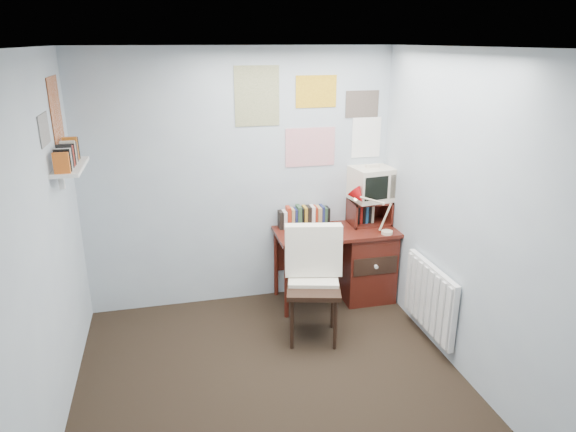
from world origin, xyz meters
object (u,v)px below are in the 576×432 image
Objects in this scene: crt_tv at (371,182)px; wall_shelf at (71,167)px; desk at (360,260)px; desk_chair at (313,288)px; desk_lamp at (388,214)px; tv_riser at (369,212)px; radiator at (430,298)px.

crt_tv is 2.79m from wall_shelf.
desk is 1.94× the size of wall_shelf.
desk_chair is 1.08m from desk_lamp.
tv_riser is 1.04× the size of crt_tv.
radiator is 3.15m from wall_shelf.
desk_lamp is 2.83m from wall_shelf.
crt_tv reaches higher than desk.
tv_riser is (0.12, 0.11, 0.48)m from desk.
desk_chair is at bearing 164.00° from radiator.
desk_chair is 2.55× the size of crt_tv.
wall_shelf is (-2.75, -0.17, 0.66)m from desk_lamp.
wall_shelf is at bearing 169.11° from radiator.
desk reaches higher than radiator.
desk is 3.01× the size of desk_lamp.
wall_shelf is (-1.88, 0.27, 1.13)m from desk_chair.
desk_chair is 1.59× the size of wall_shelf.
desk_chair is 2.21m from wall_shelf.
tv_riser is at bearing 10.32° from wall_shelf.
wall_shelf is (-2.69, -0.49, 0.74)m from tv_riser.
desk_chair is at bearing -163.73° from desk_lamp.
desk is at bearing 107.24° from radiator.
desk is 1.50× the size of radiator.
desk_lamp reaches higher than tv_riser.
radiator is at bearing -72.76° from desk.
wall_shelf is (-2.86, 0.55, 1.20)m from radiator.
wall_shelf is (-2.71, -0.51, 0.43)m from crt_tv.
desk_lamp is at bearing 3.48° from wall_shelf.
desk is at bearing -143.46° from crt_tv.
desk is 0.62m from desk_lamp.
tv_riser is at bearing 57.93° from desk_chair.
radiator is (0.98, -0.28, -0.07)m from desk_chair.
desk_lamp reaches higher than desk.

